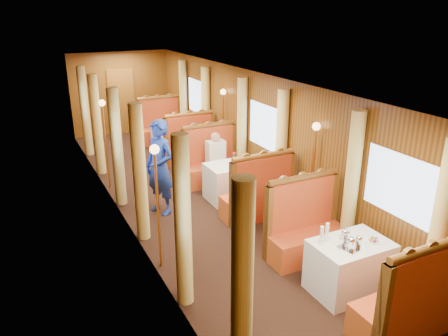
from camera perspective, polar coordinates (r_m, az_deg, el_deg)
floor at (r=8.83m, az=-3.23°, el=-4.83°), size 3.00×12.00×0.01m
ceiling at (r=8.09m, az=-3.58°, el=11.42°), size 3.00×12.00×0.01m
wall_far at (r=13.95m, az=-13.30°, el=9.47°), size 3.00×0.01×2.50m
wall_left at (r=7.94m, az=-13.39°, el=1.43°), size 0.01×12.00×2.50m
wall_right at (r=9.04m, az=5.40°, el=4.19°), size 0.01×12.00×2.50m
doorway_far at (r=13.97m, az=-13.18°, el=8.44°), size 0.80×0.04×2.00m
table_near at (r=6.42m, az=16.05°, el=-12.27°), size 1.05×0.72×0.75m
banquette_near_fwd at (r=5.83m, az=22.96°, el=-16.25°), size 1.30×0.55×1.34m
banquette_near_aft at (r=7.05m, az=10.59°, el=-8.17°), size 1.30×0.55×1.34m
table_mid at (r=8.97m, az=1.13°, el=-1.76°), size 1.05×0.72×0.75m
banquette_mid_fwd at (r=8.14m, az=4.43°, el=-3.84°), size 1.30×0.55×1.34m
banquette_mid_aft at (r=9.80m, az=-1.61°, el=0.50°), size 1.30×0.55×1.34m
table_far at (r=12.01m, az=-6.61°, el=3.88°), size 1.05×0.72×0.75m
banquette_far_fwd at (r=11.09m, az=-4.81°, el=2.80°), size 1.30×0.55×1.34m
banquette_far_aft at (r=12.92m, az=-8.18°, el=5.21°), size 1.30×0.55×1.34m
tea_tray at (r=6.12m, az=16.33°, el=-9.84°), size 0.40×0.34×0.01m
teapot_left at (r=6.01m, az=16.25°, el=-9.65°), size 0.19×0.14×0.15m
teapot_right at (r=6.14m, az=17.19°, el=-9.26°), size 0.17×0.14×0.12m
teapot_back at (r=6.20m, az=15.50°, el=-8.62°), size 0.19×0.15×0.14m
fruit_plate at (r=6.33m, az=18.93°, el=-8.95°), size 0.20×0.20×0.05m
cup_inboard at (r=6.04m, az=12.61°, el=-8.81°), size 0.08×0.08×0.26m
cup_outboard at (r=6.14m, az=13.28°, el=-8.36°), size 0.08×0.08×0.26m
rose_vase_mid at (r=8.80m, az=1.33°, el=1.63°), size 0.06×0.06×0.36m
rose_vase_far at (r=11.84m, az=-6.80°, el=6.39°), size 0.06×0.06×0.36m
window_left_near at (r=4.78m, az=-3.25°, el=-8.42°), size 0.01×1.20×0.90m
curtain_left_near_a at (r=4.37m, az=2.35°, el=-15.72°), size 0.22×0.22×2.35m
curtain_left_near_b at (r=5.58m, az=-5.40°, el=-7.20°), size 0.22×0.22×2.35m
window_right_near at (r=6.43m, az=21.87°, el=-2.15°), size 0.01×1.20×0.90m
curtain_right_near_a at (r=6.02m, az=26.28°, el=-7.23°), size 0.22×0.22×2.35m
curtain_right_near_b at (r=6.95m, az=16.31°, el=-2.25°), size 0.22×0.22×2.35m
window_left_mid at (r=7.88m, az=-13.40°, el=2.82°), size 0.01×1.20×0.90m
curtain_left_mid_a at (r=7.28m, az=-10.97°, el=-0.76°), size 0.22×0.22×2.35m
curtain_left_mid_b at (r=8.71m, az=-13.81°, el=2.55°), size 0.22×0.22×2.35m
window_right_mid at (r=8.98m, az=5.36°, el=5.41°), size 0.01×1.20×0.90m
curtain_right_mid_a at (r=8.37m, az=7.47°, el=2.26°), size 0.22×0.22×2.35m
curtain_right_mid_b at (r=9.65m, az=2.35°, el=4.84°), size 0.22×0.22×2.35m
window_left_far at (r=11.22m, az=-17.70°, el=7.55°), size 0.01×1.20×0.90m
curtain_left_far_a at (r=10.55m, az=-16.26°, el=5.39°), size 0.22×0.22×2.35m
curtain_left_far_b at (r=12.05m, az=-17.69°, el=7.04°), size 0.22×0.22×2.35m
window_right_far at (r=12.02m, az=-3.49°, el=9.26°), size 0.01×1.20×0.90m
curtain_right_far_a at (r=11.33m, az=-2.39°, el=7.18°), size 0.22×0.22×2.35m
curtain_right_far_b at (r=12.74m, az=-5.30°, el=8.58°), size 0.22×0.22×2.35m
sconce_left_fore at (r=6.33m, az=-8.83°, el=-1.85°), size 0.14×0.14×1.95m
sconce_right_fore at (r=7.58m, az=11.71°, el=1.72°), size 0.14×0.14×1.95m
sconce_left_aft at (r=9.57m, az=-15.38°, el=5.29°), size 0.14×0.14×1.95m
sconce_right_aft at (r=10.44m, az=-0.11°, el=7.24°), size 0.14×0.14×1.95m
steward at (r=8.26m, az=-8.38°, el=0.05°), size 0.68×0.79×1.83m
passenger at (r=9.50m, az=-1.03°, el=1.88°), size 0.40×0.44×0.76m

